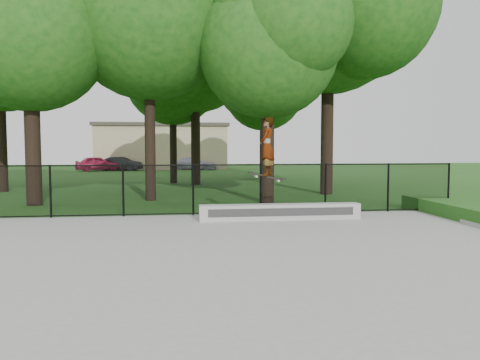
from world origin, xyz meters
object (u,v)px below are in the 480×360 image
Objects in this scene: grind_ledge at (280,212)px; car_a at (98,164)px; skater_airborne at (267,148)px; car_b at (121,164)px; car_c at (195,163)px.

grind_ledge is 30.74m from car_a.
car_a is 30.79m from skater_airborne.
skater_airborne is (9.33, -29.30, 1.40)m from car_a.
car_a reaches higher than car_b.
skater_airborne is at bearing -149.08° from car_b.
car_a is 1.12× the size of car_b.
grind_ledge is 1.33× the size of car_b.
grind_ledge is 1.19× the size of car_a.
grind_ledge is at bearing -160.91° from car_c.
car_c reaches higher than grind_ledge.
skater_airborne reaches higher than grind_ledge.
car_a reaches higher than car_c.
car_b is 30.78m from skater_airborne.
car_c is (6.47, 0.79, -0.02)m from car_b.
grind_ledge is 30.70m from car_b.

